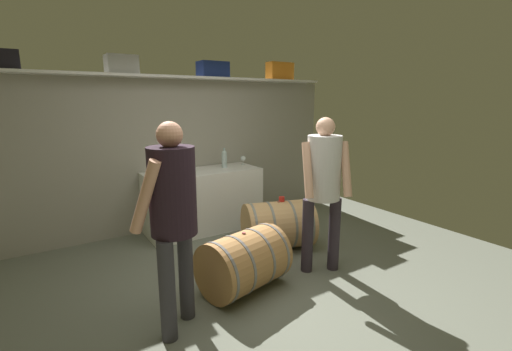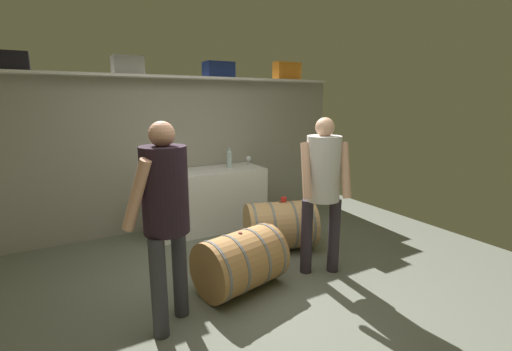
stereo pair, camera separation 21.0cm
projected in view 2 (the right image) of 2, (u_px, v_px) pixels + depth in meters
The scene contains 15 objects.
ground_plane at pixel (225, 270), 3.89m from camera, with size 6.53×7.66×0.02m, color #65695B.
back_wall_panel at pixel (176, 155), 5.09m from camera, with size 5.33×0.10×2.11m, color gray.
high_shelf_board at pixel (175, 77), 4.73m from camera, with size 4.90×0.40×0.03m, color silver.
toolcase_black at pixel (8, 61), 3.82m from camera, with size 0.41×0.27×0.20m, color black.
toolcase_grey at pixel (128, 65), 4.42m from camera, with size 0.37×0.27×0.23m, color gray.
toolcase_navy at pixel (219, 70), 5.02m from camera, with size 0.41×0.27×0.22m, color navy.
toolcase_orange at pixel (287, 71), 5.58m from camera, with size 0.43×0.19×0.27m, color orange.
work_cabinet at pixel (208, 199), 5.05m from camera, with size 1.61×0.65×0.86m, color white.
wine_bottle_clear at pixel (229, 158), 5.14m from camera, with size 0.08×0.08×0.29m.
wine_glass at pixel (249, 159), 5.38m from camera, with size 0.08×0.08×0.13m.
wine_barrel_near at pixel (280, 225), 4.37m from camera, with size 0.97×0.81×0.61m.
wine_barrel_far at pixel (240, 261), 3.42m from camera, with size 0.92×0.74×0.59m.
tasting_cup at pixel (284, 199), 4.33m from camera, with size 0.07×0.07×0.05m, color red.
winemaker_pouring at pixel (323, 180), 3.61m from camera, with size 0.55×0.49×1.66m.
visitor_tasting at pixel (165, 205), 2.71m from camera, with size 0.56×0.54×1.68m.
Camera 2 is at (-1.46, -2.73, 1.83)m, focal length 24.64 mm.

